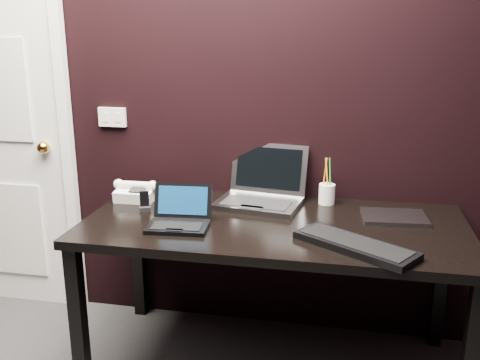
% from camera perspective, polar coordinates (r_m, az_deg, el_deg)
% --- Properties ---
extents(wall_back, '(4.00, 0.00, 4.00)m').
position_cam_1_polar(wall_back, '(2.71, -1.39, 10.12)').
color(wall_back, black).
rests_on(wall_back, ground).
extents(wall_switch, '(0.15, 0.02, 0.10)m').
position_cam_1_polar(wall_switch, '(2.92, -13.46, 6.54)').
color(wall_switch, silver).
rests_on(wall_switch, wall_back).
extents(desk, '(1.70, 0.80, 0.74)m').
position_cam_1_polar(desk, '(2.43, 3.60, -6.18)').
color(desk, black).
rests_on(desk, ground).
extents(netbook, '(0.28, 0.25, 0.17)m').
position_cam_1_polar(netbook, '(2.35, -6.49, -4.12)').
color(netbook, black).
rests_on(netbook, desk).
extents(silver_laptop, '(0.44, 0.41, 0.27)m').
position_cam_1_polar(silver_laptop, '(2.62, 2.28, -1.43)').
color(silver_laptop, gray).
rests_on(silver_laptop, desk).
extents(ext_keyboard, '(0.50, 0.41, 0.03)m').
position_cam_1_polar(ext_keyboard, '(2.16, 12.18, -6.78)').
color(ext_keyboard, black).
rests_on(ext_keyboard, desk).
extents(closed_laptop, '(0.30, 0.23, 0.02)m').
position_cam_1_polar(closed_laptop, '(2.52, 16.13, -3.83)').
color(closed_laptop, gray).
rests_on(closed_laptop, desk).
extents(desk_phone, '(0.23, 0.18, 0.11)m').
position_cam_1_polar(desk_phone, '(2.73, -10.98, -1.23)').
color(desk_phone, white).
rests_on(desk_phone, desk).
extents(mobile_phone, '(0.06, 0.06, 0.09)m').
position_cam_1_polar(mobile_phone, '(2.58, -10.14, -2.43)').
color(mobile_phone, black).
rests_on(mobile_phone, desk).
extents(pen_cup, '(0.09, 0.09, 0.23)m').
position_cam_1_polar(pen_cup, '(2.65, 9.25, -1.38)').
color(pen_cup, white).
rests_on(pen_cup, desk).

